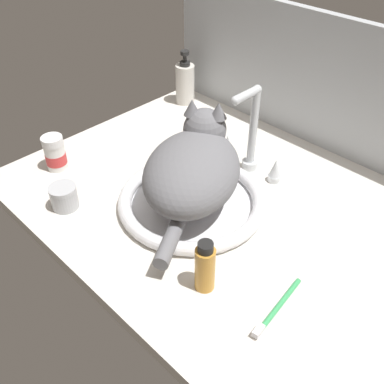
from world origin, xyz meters
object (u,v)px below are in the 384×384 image
faucet (250,140)px  cat (194,165)px  sink_basin (192,201)px  toothbrush (277,309)px  amber_bottle (205,267)px  soap_pump_bottle (185,83)px  pill_bottle (55,154)px  metal_jar (64,197)px

faucet → cat: (-0.97, -18.84, 1.26)cm
sink_basin → toothbrush: bearing=-17.6°
sink_basin → cat: 8.97cm
sink_basin → amber_bottle: (18.46, -15.14, 3.99)cm
cat → soap_pump_bottle: 49.95cm
faucet → pill_bottle: 49.61cm
soap_pump_bottle → metal_jar: 58.81cm
sink_basin → cat: cat is taller
cat → amber_bottle: (19.43, -16.81, -4.77)cm
soap_pump_bottle → pill_bottle: soap_pump_bottle is taller
faucet → sink_basin: bearing=-90.0°
faucet → metal_jar: (-20.57, -41.53, -6.05)cm
sink_basin → soap_pump_bottle: bearing=137.3°
cat → toothbrush: bearing=-19.8°
soap_pump_bottle → amber_bottle: (56.43, -50.18, -1.22)cm
soap_pump_bottle → amber_bottle: size_ratio=1.48×
cat → amber_bottle: bearing=-40.9°
amber_bottle → pill_bottle: 53.87cm
faucet → metal_jar: size_ratio=3.68×
soap_pump_bottle → toothbrush: 83.18cm
soap_pump_bottle → toothbrush: soap_pump_bottle is taller
pill_bottle → sink_basin: bearing=21.5°
soap_pump_bottle → pill_bottle: (2.58, -48.99, -2.32)cm
faucet → metal_jar: 46.74cm
pill_bottle → metal_jar: bearing=-25.5°
sink_basin → cat: size_ratio=0.88×
sink_basin → amber_bottle: bearing=-39.4°
sink_basin → toothbrush: 33.23cm
metal_jar → pill_bottle: size_ratio=0.68×
sink_basin → amber_bottle: 24.20cm
soap_pump_bottle → amber_bottle: soap_pump_bottle is taller
pill_bottle → toothbrush: 67.27cm
faucet → toothbrush: (31.67, -30.57, -8.29)cm
pill_bottle → cat: bearing=24.4°
amber_bottle → metal_jar: bearing=-171.4°
amber_bottle → faucet: bearing=117.4°
metal_jar → amber_bottle: amber_bottle is taller
soap_pump_bottle → pill_bottle: 49.11cm
soap_pump_bottle → metal_jar: size_ratio=2.70×
amber_bottle → pill_bottle: size_ratio=1.24×
cat → metal_jar: bearing=-130.8°
metal_jar → faucet: bearing=63.7°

